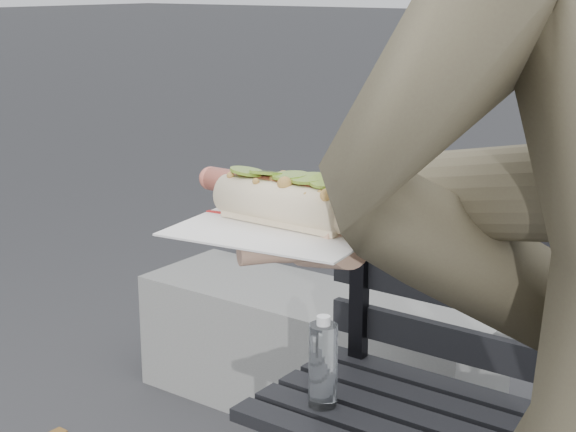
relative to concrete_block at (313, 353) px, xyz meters
name	(u,v)px	position (x,y,z in m)	size (l,w,h in m)	color
concrete_block	(313,353)	(0.00, 0.00, 0.00)	(1.20, 0.40, 0.40)	slate
held_hotdog	(491,200)	(1.21, -1.48, 1.00)	(0.62, 0.30, 0.20)	brown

